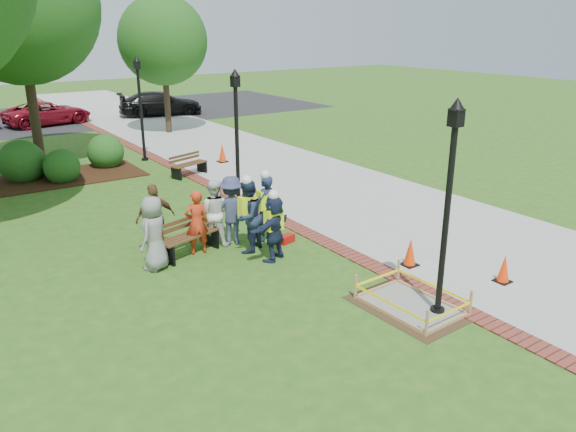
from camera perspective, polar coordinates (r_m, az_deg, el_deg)
ground at (r=12.99m, az=1.18°, el=-6.01°), size 100.00×100.00×0.00m
sidewalk at (r=23.52m, az=-3.09°, el=5.50°), size 6.00×60.00×0.02m
brick_edging at (r=22.06m, az=-10.33°, el=4.32°), size 0.50×60.00×0.03m
mulch_bed at (r=22.57m, az=-23.52°, el=3.38°), size 7.00×3.00×0.05m
parking_lot at (r=37.60m, az=-23.82°, el=9.03°), size 36.00×12.00×0.01m
wet_concrete_pad at (r=11.77m, az=12.40°, el=-8.00°), size 1.79×2.37×0.55m
bench_near at (r=14.20m, az=-10.01°, el=-2.80°), size 1.74×0.98×0.90m
bench_far at (r=21.61m, az=-10.00°, el=4.71°), size 1.59×0.94×0.82m
cone_front at (r=13.38m, az=21.09°, el=-5.07°), size 0.34×0.34×0.67m
cone_back at (r=13.63m, az=12.31°, el=-3.66°), size 0.36×0.36×0.71m
cone_far at (r=23.54m, az=-6.69°, el=6.34°), size 0.40×0.40×0.79m
toolbox at (r=14.79m, az=-0.16°, el=-2.33°), size 0.47×0.33×0.22m
lamp_near at (r=10.86m, az=16.01°, el=2.16°), size 0.28×0.28×4.26m
lamp_mid at (r=16.94m, az=-5.24°, el=8.69°), size 0.28×0.28×4.26m
lamp_far at (r=24.16m, az=-14.80°, el=11.24°), size 0.28×0.28×4.26m
tree_back at (r=24.64m, az=-25.74°, el=18.79°), size 5.97×5.97×9.15m
tree_right at (r=30.27m, az=-12.60°, el=17.01°), size 4.47×4.47×6.91m
shrub_b at (r=22.87m, az=-25.21°, el=3.28°), size 1.63×1.63×1.63m
shrub_c at (r=22.15m, az=-21.82°, el=3.27°), size 1.30×1.30×1.30m
shrub_d at (r=23.87m, az=-17.89°, el=4.78°), size 1.44×1.44×1.44m
shrub_e at (r=23.25m, az=-22.94°, el=3.83°), size 0.87×0.87×0.87m
casual_person_a at (r=13.35m, az=-13.45°, el=-1.71°), size 0.67×0.64×1.77m
casual_person_b at (r=14.06m, az=-9.27°, el=-0.66°), size 0.56×0.40×1.64m
casual_person_c at (r=14.57m, az=-7.51°, el=0.36°), size 0.65×0.64×1.74m
casual_person_d at (r=14.45m, az=-13.31°, el=-0.18°), size 0.56×0.36×1.73m
casual_person_e at (r=14.56m, az=-5.73°, el=0.56°), size 0.68×0.59×1.82m
hivis_worker_a at (r=13.50m, az=-1.45°, el=-0.96°), size 0.61×0.52×1.77m
hivis_worker_b at (r=14.70m, az=-2.32°, el=1.01°), size 0.66×0.55×1.93m
hivis_worker_c at (r=14.01m, az=-4.14°, el=0.17°), size 0.70×0.63×1.99m
parked_car_c at (r=35.20m, az=-23.09°, el=8.53°), size 2.70×4.66×1.43m
parked_car_d at (r=36.70m, az=-12.74°, el=9.94°), size 3.15×5.25×1.60m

